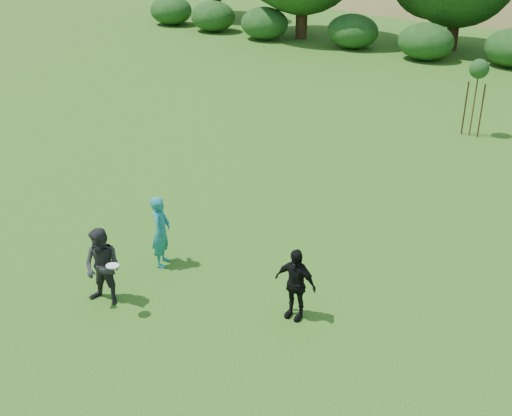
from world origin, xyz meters
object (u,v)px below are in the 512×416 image
Objects in this scene: player_teal at (161,231)px; sapling at (479,71)px; player_black at (295,284)px; player_grey at (103,267)px.

sapling is at bearing -39.79° from player_teal.
sapling is at bearing 90.75° from player_black.
player_teal is 1.01× the size of player_grey.
player_teal is 1.92m from player_grey.
player_grey is (0.08, -1.92, -0.00)m from player_teal.
player_grey is at bearing 155.46° from player_teal.
player_teal is 13.94m from sapling.
player_teal is at bearing -103.00° from sapling.
player_black is (3.66, 1.86, -0.08)m from player_grey.
sapling is (3.04, 15.42, 1.54)m from player_grey.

